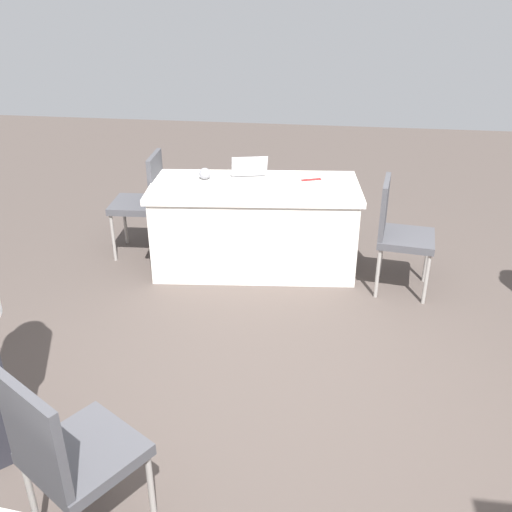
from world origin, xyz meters
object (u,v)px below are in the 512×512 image
(chair_back_row, at_px, (143,198))
(yarn_ball, at_px, (205,174))
(table_foreground, at_px, (255,226))
(scissors_red, at_px, (311,180))
(laptop_silver, at_px, (251,178))
(chair_tucked_right, at_px, (398,229))
(chair_aisle, at_px, (68,451))

(chair_back_row, relative_size, yarn_ball, 9.49)
(table_foreground, distance_m, scissors_red, 0.64)
(laptop_silver, height_order, yarn_ball, laptop_silver)
(chair_tucked_right, bearing_deg, scissors_red, -114.16)
(table_foreground, relative_size, chair_back_row, 1.94)
(chair_tucked_right, height_order, laptop_silver, laptop_silver)
(table_foreground, distance_m, laptop_silver, 0.43)
(laptop_silver, bearing_deg, chair_back_row, -17.21)
(chair_back_row, bearing_deg, chair_aisle, -171.24)
(yarn_ball, xyz_separation_m, scissors_red, (-0.93, -0.10, -0.05))
(table_foreground, distance_m, chair_tucked_right, 1.25)
(chair_aisle, bearing_deg, scissors_red, 106.54)
(chair_tucked_right, distance_m, scissors_red, 0.89)
(chair_tucked_right, relative_size, chair_back_row, 0.98)
(chair_aisle, relative_size, laptop_silver, 2.58)
(scissors_red, bearing_deg, table_foreground, 0.10)
(yarn_ball, bearing_deg, scissors_red, -173.64)
(chair_tucked_right, bearing_deg, chair_aisle, -23.60)
(scissors_red, bearing_deg, chair_back_row, -19.20)
(chair_aisle, height_order, chair_back_row, chair_aisle)
(yarn_ball, distance_m, scissors_red, 0.94)
(chair_tucked_right, relative_size, laptop_silver, 2.50)
(chair_tucked_right, distance_m, chair_back_row, 2.29)
(chair_back_row, height_order, scissors_red, chair_back_row)
(table_foreground, relative_size, laptop_silver, 4.95)
(table_foreground, relative_size, chair_tucked_right, 1.98)
(chair_tucked_right, relative_size, scissors_red, 5.26)
(yarn_ball, height_order, scissors_red, yarn_ball)
(chair_aisle, distance_m, chair_back_row, 3.10)
(chair_tucked_right, bearing_deg, chair_back_row, -92.06)
(yarn_ball, bearing_deg, laptop_silver, 177.11)
(chair_tucked_right, height_order, chair_back_row, chair_back_row)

